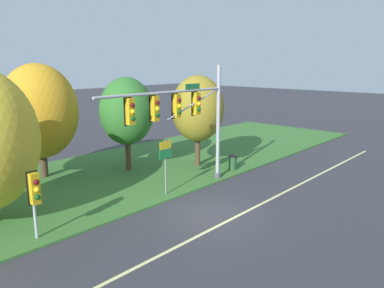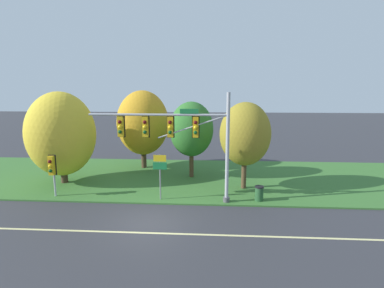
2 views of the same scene
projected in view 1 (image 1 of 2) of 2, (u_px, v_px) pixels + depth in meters
ground_plane at (211, 212)px, 17.68m from camera, size 160.00×160.00×0.00m
lane_stripe at (232, 219)px, 16.89m from camera, size 36.00×0.16×0.01m
grass_verge at (108, 176)px, 23.09m from camera, size 48.00×11.50×0.10m
traffic_signal_mast at (184, 113)px, 19.67m from camera, size 8.58×0.49×6.70m
pedestrian_signal_near_kerb at (35, 192)px, 14.34m from camera, size 0.46×0.55×2.76m
route_sign_post at (166, 158)px, 19.37m from camera, size 0.87×0.08×2.92m
tree_left_of_mast at (39, 112)px, 22.03m from camera, size 4.48×4.48×6.80m
tree_behind_signpost at (127, 111)px, 23.57m from camera, size 3.42×3.42×5.95m
tree_mid_verge at (198, 109)px, 24.65m from camera, size 3.49×3.49×6.03m
trash_bin at (233, 162)px, 24.28m from camera, size 0.56×0.56×0.93m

